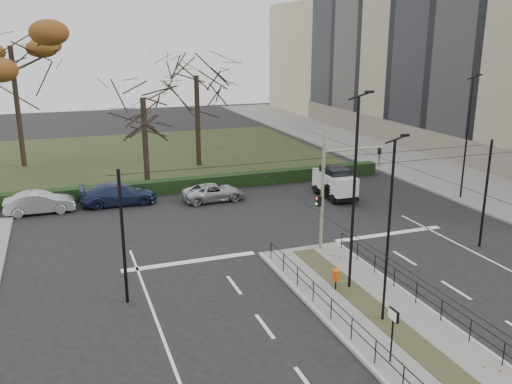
# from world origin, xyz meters

# --- Properties ---
(ground) EXTENTS (140.00, 140.00, 0.00)m
(ground) POSITION_xyz_m (0.00, 0.00, 0.00)
(ground) COLOR black
(ground) RESTS_ON ground
(median_island) EXTENTS (4.40, 15.00, 0.14)m
(median_island) POSITION_xyz_m (0.00, -2.50, 0.07)
(median_island) COLOR #615F5C
(median_island) RESTS_ON ground
(sidewalk_east) EXTENTS (8.00, 90.00, 0.14)m
(sidewalk_east) POSITION_xyz_m (18.00, 22.00, 0.07)
(sidewalk_east) COLOR #615F5C
(sidewalk_east) RESTS_ON ground
(park) EXTENTS (38.00, 26.00, 0.10)m
(park) POSITION_xyz_m (-6.00, 32.00, 0.05)
(park) COLOR #243118
(park) RESTS_ON ground
(hedge) EXTENTS (38.00, 1.00, 1.00)m
(hedge) POSITION_xyz_m (-6.00, 18.60, 0.50)
(hedge) COLOR black
(hedge) RESTS_ON ground
(apartment_block) EXTENTS (13.09, 52.10, 21.64)m
(apartment_block) POSITION_xyz_m (27.97, 23.97, 10.39)
(apartment_block) COLOR #BCAE87
(apartment_block) RESTS_ON ground
(median_railing) EXTENTS (4.14, 13.24, 0.92)m
(median_railing) POSITION_xyz_m (0.00, -2.60, 0.98)
(median_railing) COLOR black
(median_railing) RESTS_ON median_island
(catenary) EXTENTS (20.00, 34.00, 6.00)m
(catenary) POSITION_xyz_m (0.00, 1.62, 3.42)
(catenary) COLOR black
(catenary) RESTS_ON ground
(traffic_light) EXTENTS (3.93, 2.23, 5.78)m
(traffic_light) POSITION_xyz_m (1.38, 4.50, 3.51)
(traffic_light) COLOR gray
(traffic_light) RESTS_ON median_island
(litter_bin) EXTENTS (0.37, 0.37, 0.94)m
(litter_bin) POSITION_xyz_m (-0.59, -0.26, 0.81)
(litter_bin) COLOR black
(litter_bin) RESTS_ON median_island
(info_panel) EXTENTS (0.12, 0.53, 2.04)m
(info_panel) POSITION_xyz_m (-1.51, -6.02, 1.74)
(info_panel) COLOR black
(info_panel) RESTS_ON median_island
(streetlamp_median_near) EXTENTS (0.63, 0.13, 7.57)m
(streetlamp_median_near) POSITION_xyz_m (-0.09, -3.36, 3.99)
(streetlamp_median_near) COLOR black
(streetlamp_median_near) RESTS_ON median_island
(streetlamp_median_far) EXTENTS (0.74, 0.15, 8.89)m
(streetlamp_median_far) POSITION_xyz_m (0.14, -0.26, 4.66)
(streetlamp_median_far) COLOR black
(streetlamp_median_far) RESTS_ON median_island
(streetlamp_sidewalk) EXTENTS (0.72, 0.15, 8.64)m
(streetlamp_sidewalk) POSITION_xyz_m (14.85, 9.78, 4.53)
(streetlamp_sidewalk) COLOR black
(streetlamp_sidewalk) RESTS_ON sidewalk_east
(parked_car_second) EXTENTS (4.43, 1.59, 1.45)m
(parked_car_second) POSITION_xyz_m (-13.37, 16.67, 0.73)
(parked_car_second) COLOR #9A9DA1
(parked_car_second) RESTS_ON ground
(parked_car_third) EXTENTS (5.19, 2.21, 1.49)m
(parked_car_third) POSITION_xyz_m (-8.29, 16.87, 0.75)
(parked_car_third) COLOR #1F2748
(parked_car_third) RESTS_ON ground
(parked_car_fourth) EXTENTS (4.48, 2.19, 1.22)m
(parked_car_fourth) POSITION_xyz_m (-1.85, 15.52, 0.61)
(parked_car_fourth) COLOR #9A9DA1
(parked_car_fourth) RESTS_ON ground
(white_van) EXTENTS (1.90, 4.03, 2.21)m
(white_van) POSITION_xyz_m (6.56, 13.28, 1.16)
(white_van) COLOR silver
(white_van) RESTS_ON ground
(rust_tree) EXTENTS (10.58, 10.58, 13.68)m
(rust_tree) POSITION_xyz_m (-14.95, 31.34, 10.50)
(rust_tree) COLOR black
(rust_tree) RESTS_ON park
(bare_tree_center) EXTENTS (7.10, 7.10, 10.51)m
(bare_tree_center) POSITION_xyz_m (-0.18, 26.37, 7.43)
(bare_tree_center) COLOR black
(bare_tree_center) RESTS_ON park
(bare_tree_near) EXTENTS (5.87, 5.87, 8.90)m
(bare_tree_near) POSITION_xyz_m (-5.59, 21.38, 6.30)
(bare_tree_near) COLOR black
(bare_tree_near) RESTS_ON park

